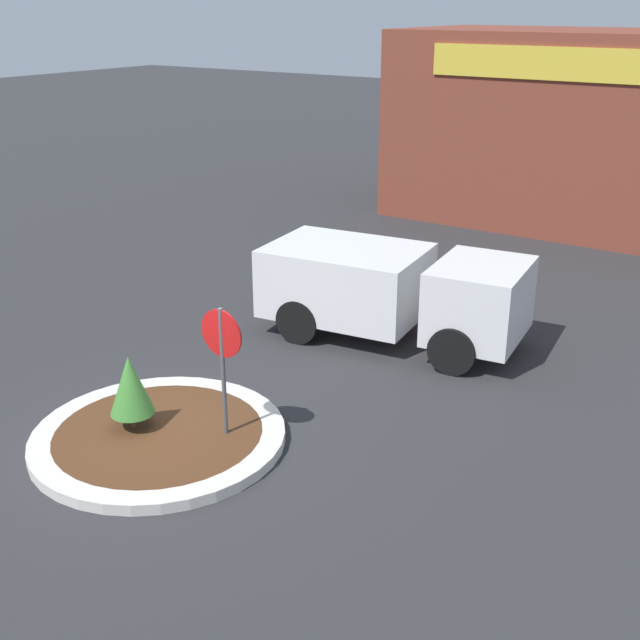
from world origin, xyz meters
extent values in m
plane|color=#2D2D30|center=(0.00, 0.00, 0.00)|extent=(120.00, 120.00, 0.00)
cylinder|color=beige|center=(0.00, 0.00, 0.09)|extent=(4.11, 4.11, 0.18)
cylinder|color=#4C2D19|center=(0.00, 0.00, 0.09)|extent=(3.37, 3.37, 0.18)
cylinder|color=#4C4C51|center=(0.93, 0.59, 1.17)|extent=(0.07, 0.07, 2.33)
cylinder|color=#B71414|center=(0.93, 0.59, 1.92)|extent=(0.79, 0.03, 0.79)
cylinder|color=brown|center=(-0.44, -0.11, 0.32)|extent=(0.08, 0.08, 0.27)
cone|color=#3D7F33|center=(-0.44, -0.11, 0.95)|extent=(0.72, 0.72, 0.99)
cube|color=white|center=(2.86, 6.09, 1.17)|extent=(1.98, 2.40, 1.49)
cube|color=white|center=(-0.02, 5.74, 1.15)|extent=(3.49, 2.70, 1.45)
cube|color=black|center=(3.46, 6.16, 1.43)|extent=(0.28, 1.97, 0.52)
cylinder|color=black|center=(2.57, 7.13, 0.47)|extent=(0.97, 0.37, 0.94)
cylinder|color=black|center=(2.83, 5.01, 0.47)|extent=(0.97, 0.37, 0.94)
cylinder|color=black|center=(-0.74, 6.73, 0.47)|extent=(0.97, 0.37, 0.94)
cylinder|color=black|center=(-0.48, 4.60, 0.47)|extent=(0.97, 0.37, 0.94)
cube|color=brown|center=(1.64, 17.98, 2.94)|extent=(12.45, 6.00, 5.87)
cube|color=gold|center=(1.64, 14.95, 5.06)|extent=(8.72, 0.08, 0.90)
camera|label=1|loc=(8.52, -8.00, 6.67)|focal=45.00mm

